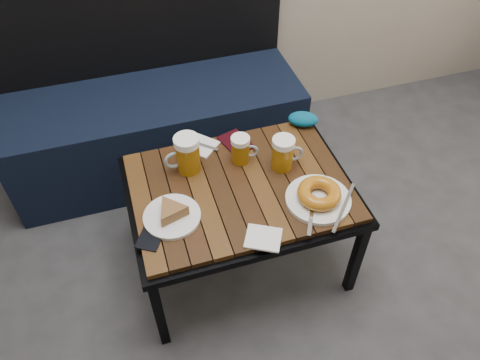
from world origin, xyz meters
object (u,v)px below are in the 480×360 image
object	(u,v)px
cafe_table	(240,193)
passport_navy	(151,237)
plate_bagel	(319,196)
bench	(156,121)
knit_pouch	(303,119)
beer_mug_left	(187,154)
beer_mug_right	(283,153)
passport_burgundy	(236,142)
beer_mug_centre	(241,149)
plate_pie	(172,214)

from	to	relation	value
cafe_table	passport_navy	size ratio (longest dim) A/B	7.88
plate_bagel	bench	bearing A→B (deg)	117.69
plate_bagel	knit_pouch	size ratio (longest dim) A/B	2.22
beer_mug_left	passport_navy	bearing A→B (deg)	51.98
bench	beer_mug_left	distance (m)	0.64
beer_mug_right	passport_navy	bearing A→B (deg)	-156.51
passport_navy	knit_pouch	world-z (taller)	knit_pouch
cafe_table	passport_navy	xyz separation A→B (m)	(-0.36, -0.14, 0.05)
beer_mug_right	passport_burgundy	world-z (taller)	beer_mug_right
cafe_table	beer_mug_centre	bearing A→B (deg)	71.08
passport_burgundy	plate_bagel	bearing A→B (deg)	-80.98
beer_mug_right	plate_bagel	xyz separation A→B (m)	(0.06, -0.21, -0.04)
beer_mug_centre	plate_bagel	world-z (taller)	beer_mug_centre
beer_mug_left	plate_bagel	xyz separation A→B (m)	(0.41, -0.30, -0.05)
beer_mug_centre	plate_pie	xyz separation A→B (m)	(-0.32, -0.20, -0.04)
plate_pie	plate_bagel	distance (m)	0.53
plate_pie	passport_burgundy	xyz separation A→B (m)	(0.33, 0.31, -0.02)
bench	beer_mug_right	size ratio (longest dim) A/B	10.17
bench	beer_mug_centre	distance (m)	0.70
plate_pie	passport_navy	bearing A→B (deg)	-143.66
plate_pie	knit_pouch	size ratio (longest dim) A/B	1.59
passport_burgundy	beer_mug_right	bearing A→B (deg)	-71.26
beer_mug_left	passport_navy	size ratio (longest dim) A/B	1.45
cafe_table	plate_bagel	world-z (taller)	plate_bagel
plate_pie	passport_burgundy	size ratio (longest dim) A/B	1.48
passport_navy	plate_pie	bearing A→B (deg)	66.75
bench	plate_bagel	size ratio (longest dim) A/B	4.97
beer_mug_left	beer_mug_right	world-z (taller)	beer_mug_left
plate_bagel	cafe_table	bearing A→B (deg)	147.32
cafe_table	beer_mug_left	xyz separation A→B (m)	(-0.16, 0.14, 0.12)
beer_mug_left	plate_bagel	world-z (taller)	beer_mug_left
passport_burgundy	knit_pouch	xyz separation A→B (m)	(0.31, 0.03, 0.02)
beer_mug_left	plate_pie	world-z (taller)	beer_mug_left
beer_mug_left	beer_mug_right	bearing A→B (deg)	161.48
bench	passport_navy	world-z (taller)	bench
bench	beer_mug_centre	xyz separation A→B (m)	(0.26, -0.59, 0.26)
bench	beer_mug_centre	bearing A→B (deg)	-66.54
cafe_table	beer_mug_centre	distance (m)	0.17
cafe_table	beer_mug_left	distance (m)	0.25
bench	passport_burgundy	world-z (taller)	bench
cafe_table	passport_burgundy	bearing A→B (deg)	76.86
plate_pie	beer_mug_left	bearing A→B (deg)	63.66
bench	beer_mug_right	distance (m)	0.83
cafe_table	plate_bagel	bearing A→B (deg)	-32.68
beer_mug_right	passport_navy	size ratio (longest dim) A/B	1.29
bench	beer_mug_left	xyz separation A→B (m)	(0.05, -0.58, 0.28)
bench	knit_pouch	distance (m)	0.77
plate_pie	cafe_table	bearing A→B (deg)	15.92
plate_bagel	knit_pouch	distance (m)	0.43
beer_mug_right	passport_burgundy	xyz separation A→B (m)	(-0.13, 0.18, -0.07)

